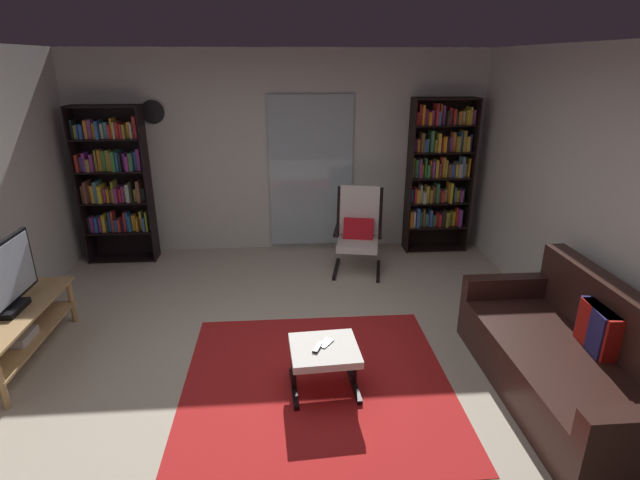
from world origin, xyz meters
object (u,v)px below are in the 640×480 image
object	(u,v)px
lounge_armchair	(359,228)
television	(3,281)
leather_sofa	(573,361)
ottoman	(324,354)
bookshelf_near_sofa	(439,172)
bookshelf_near_tv	(114,181)
tv_remote	(318,347)
tv_stand	(14,328)
cell_phone	(326,343)
wall_clock	(153,112)

from	to	relation	value
lounge_armchair	television	bearing A→B (deg)	-151.56
leather_sofa	ottoman	world-z (taller)	leather_sofa
television	ottoman	bearing A→B (deg)	-12.88
television	bookshelf_near_sofa	world-z (taller)	bookshelf_near_sofa
television	leather_sofa	bearing A→B (deg)	-10.33
bookshelf_near_tv	tv_remote	xyz separation A→B (m)	(2.33, -2.90, -0.65)
bookshelf_near_sofa	tv_stand	bearing A→B (deg)	-151.60
television	leather_sofa	world-z (taller)	television
tv_remote	bookshelf_near_sofa	bearing A→B (deg)	81.92
leather_sofa	tv_remote	xyz separation A→B (m)	(-1.93, 0.21, 0.09)
bookshelf_near_tv	cell_phone	xyz separation A→B (m)	(2.39, -2.83, -0.66)
bookshelf_near_sofa	cell_phone	world-z (taller)	bookshelf_near_sofa
wall_clock	ottoman	bearing A→B (deg)	-58.89
television	cell_phone	distance (m)	2.69
bookshelf_near_tv	ottoman	distance (m)	3.80
leather_sofa	wall_clock	xyz separation A→B (m)	(-3.75, 3.32, 1.54)
cell_phone	wall_clock	bearing A→B (deg)	158.62
tv_stand	bookshelf_near_sofa	world-z (taller)	bookshelf_near_sofa
bookshelf_near_tv	wall_clock	bearing A→B (deg)	23.30
tv_stand	ottoman	distance (m)	2.66
television	tv_remote	xyz separation A→B (m)	(2.54, -0.61, -0.36)
lounge_armchair	cell_phone	bearing A→B (deg)	-104.80
tv_remote	television	bearing A→B (deg)	-170.06
television	bookshelf_near_sofa	xyz separation A→B (m)	(4.35, 2.34, 0.32)
lounge_armchair	tv_remote	world-z (taller)	lounge_armchair
bookshelf_near_tv	ottoman	xyz separation A→B (m)	(2.38, -2.88, -0.73)
television	tv_remote	distance (m)	2.63
ottoman	television	bearing A→B (deg)	167.12
bookshelf_near_sofa	lounge_armchair	distance (m)	1.40
leather_sofa	lounge_armchair	size ratio (longest dim) A/B	1.91
tv_remote	wall_clock	distance (m)	3.89
television	lounge_armchair	distance (m)	3.65
tv_remote	ottoman	bearing A→B (deg)	40.44
tv_remote	cell_phone	size ratio (longest dim) A/B	1.03
bookshelf_near_sofa	leather_sofa	distance (m)	3.25
leather_sofa	cell_phone	world-z (taller)	leather_sofa
leather_sofa	ottoman	distance (m)	1.89
tv_stand	ottoman	bearing A→B (deg)	-12.69
bookshelf_near_sofa	television	bearing A→B (deg)	-151.67
bookshelf_near_sofa	tv_remote	distance (m)	3.53
ottoman	tv_stand	bearing A→B (deg)	167.31
bookshelf_near_sofa	cell_phone	size ratio (longest dim) A/B	14.40
wall_clock	bookshelf_near_tv	bearing A→B (deg)	-156.70
leather_sofa	ottoman	size ratio (longest dim) A/B	3.57
bookshelf_near_sofa	lounge_armchair	xyz separation A→B (m)	(-1.14, -0.60, -0.54)
bookshelf_near_tv	lounge_armchair	distance (m)	3.09
television	bookshelf_near_tv	bearing A→B (deg)	84.69
cell_phone	lounge_armchair	bearing A→B (deg)	112.12
tv_stand	leather_sofa	xyz separation A→B (m)	(4.47, -0.81, -0.01)
television	wall_clock	distance (m)	2.83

